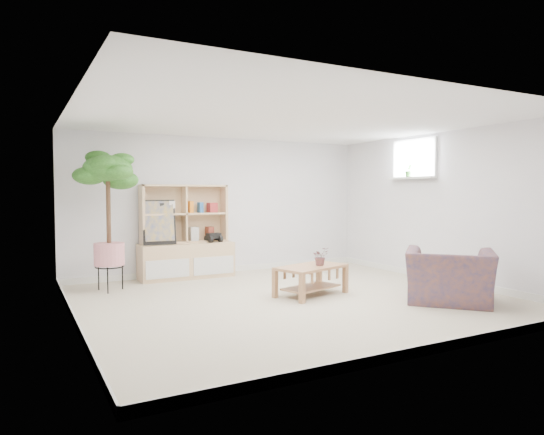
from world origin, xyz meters
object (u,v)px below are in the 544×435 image
floor_tree (109,221)px  armchair (449,273)px  coffee_table (311,280)px  storage_unit (186,231)px

floor_tree → armchair: 4.77m
floor_tree → armchair: (3.76, -2.87, -0.63)m
coffee_table → armchair: armchair is taller
armchair → coffee_table: bearing=3.5°
floor_tree → storage_unit: bearing=21.3°
storage_unit → armchair: bearing=-54.3°
coffee_table → floor_tree: floor_tree is taller
storage_unit → coffee_table: bearing=-62.6°
storage_unit → coffee_table: storage_unit is taller
coffee_table → floor_tree: (-2.44, 1.62, 0.82)m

